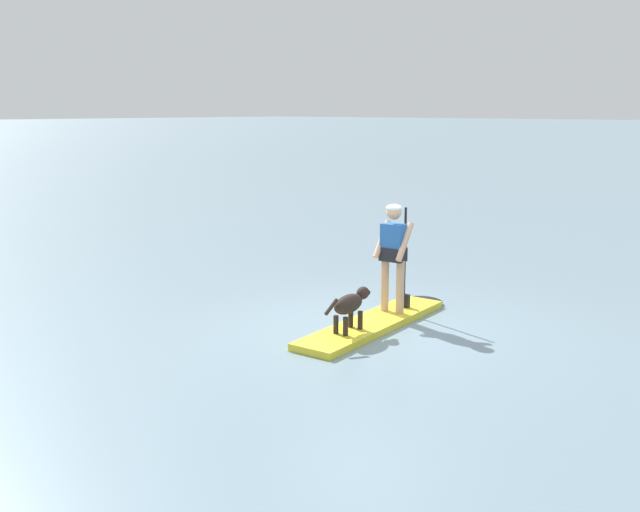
# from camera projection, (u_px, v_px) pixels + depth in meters

# --- Properties ---
(ground_plane) EXTENTS (400.00, 400.00, 0.00)m
(ground_plane) POSITION_uv_depth(u_px,v_px,m) (372.00, 327.00, 10.39)
(ground_plane) COLOR slate
(paddleboard) EXTENTS (3.38, 0.98, 0.10)m
(paddleboard) POSITION_uv_depth(u_px,v_px,m) (381.00, 320.00, 10.56)
(paddleboard) COLOR yellow
(paddleboard) RESTS_ON ground_plane
(person_paddler) EXTENTS (0.63, 0.51, 1.61)m
(person_paddler) POSITION_uv_depth(u_px,v_px,m) (394.00, 250.00, 10.63)
(person_paddler) COLOR tan
(person_paddler) RESTS_ON paddleboard
(dog) EXTENTS (1.07, 0.28, 0.55)m
(dog) POSITION_uv_depth(u_px,v_px,m) (350.00, 304.00, 9.83)
(dog) COLOR #2D231E
(dog) RESTS_ON paddleboard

